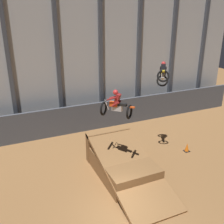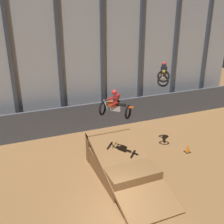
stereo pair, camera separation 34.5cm
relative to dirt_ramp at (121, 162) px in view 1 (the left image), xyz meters
name	(u,v)px [view 1 (the left image)]	position (x,y,z in m)	size (l,w,h in m)	color
ground_plane	(122,219)	(-1.58, -3.35, -0.67)	(60.00, 60.00, 0.00)	olive
arena_back_wall	(57,55)	(-1.58, 7.65, 5.15)	(32.00, 0.40, 11.64)	#ADB2B7
lower_barrier	(66,121)	(-1.58, 6.30, 0.42)	(31.36, 0.20, 2.18)	#474C56
dirt_ramp	(121,162)	(0.00, 0.00, 0.00)	(2.81, 6.38, 2.04)	brown
rider_bike_left_air	(116,106)	(-0.56, -0.50, 3.68)	(1.57, 1.62, 1.45)	black
rider_bike_right_air	(163,75)	(3.50, 1.48, 4.47)	(1.54, 1.80, 1.67)	black
traffic_cone_near_ramp	(187,147)	(5.10, 0.42, -0.39)	(0.36, 0.36, 0.58)	black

